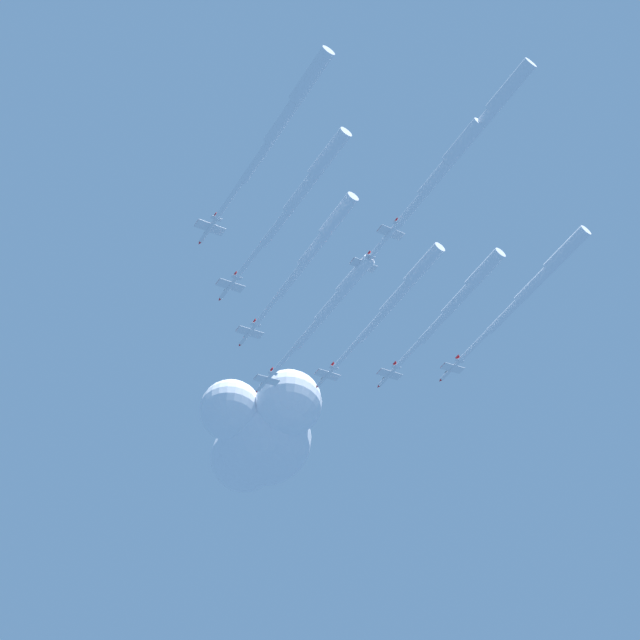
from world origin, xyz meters
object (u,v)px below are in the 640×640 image
at_px(jet_lead, 331,305).
at_px(jet_port_inner, 315,248).
at_px(jet_port_outer, 284,118).
at_px(jet_trail_starboard, 478,127).
at_px(jet_starboard_mid, 459,298).
at_px(jet_port_mid, 303,190).
at_px(jet_starboard_inner, 398,295).
at_px(jet_starboard_outer, 536,282).
at_px(jet_trail_port, 436,176).

xyz_separation_m(jet_lead, jet_port_inner, (10.64, -16.19, -0.04)).
distance_m(jet_port_inner, jet_port_outer, 38.68).
bearing_deg(jet_trail_starboard, jet_port_outer, -128.65).
xyz_separation_m(jet_port_inner, jet_starboard_mid, (16.61, 39.22, -3.08)).
height_order(jet_lead, jet_port_inner, jet_lead).
xyz_separation_m(jet_port_inner, jet_port_mid, (11.70, -14.86, -2.67)).
bearing_deg(jet_lead, jet_port_outer, -54.70).
relative_size(jet_port_inner, jet_starboard_mid, 1.04).
relative_size(jet_lead, jet_starboard_inner, 0.97).
height_order(jet_port_inner, jet_port_outer, jet_port_inner).
bearing_deg(jet_lead, jet_starboard_inner, 36.39).
distance_m(jet_starboard_mid, jet_starboard_outer, 21.14).
bearing_deg(jet_trail_port, jet_starboard_inner, 149.58).
distance_m(jet_lead, jet_port_mid, 38.34).
bearing_deg(jet_starboard_inner, jet_trail_port, -30.42).
distance_m(jet_port_outer, jet_trail_port, 42.17).
height_order(jet_starboard_inner, jet_starboard_mid, jet_starboard_inner).
height_order(jet_port_inner, jet_starboard_inner, jet_port_inner).
distance_m(jet_starboard_outer, jet_trail_port, 42.19).
distance_m(jet_lead, jet_trail_starboard, 64.27).
bearing_deg(jet_port_mid, jet_starboard_mid, 84.82).
xyz_separation_m(jet_starboard_inner, jet_starboard_mid, (11.94, 11.75, -2.69)).
relative_size(jet_starboard_inner, jet_port_mid, 0.98).
bearing_deg(jet_trail_port, jet_starboard_outer, 93.22).
relative_size(jet_port_mid, jet_port_outer, 0.98).
xyz_separation_m(jet_starboard_mid, jet_port_outer, (6.26, -70.35, 0.93)).
distance_m(jet_port_mid, jet_starboard_outer, 69.29).
distance_m(jet_starboard_inner, jet_trail_starboard, 52.61).
bearing_deg(jet_port_mid, jet_starboard_inner, 99.43).
bearing_deg(jet_starboard_mid, jet_starboard_outer, 32.60).
height_order(jet_port_inner, jet_trail_port, jet_trail_port).
height_order(jet_starboard_outer, jet_trail_starboard, jet_trail_starboard).
xyz_separation_m(jet_starboard_inner, jet_trail_port, (32.10, -18.85, 0.58)).
xyz_separation_m(jet_port_mid, jet_trail_port, (25.07, 23.48, 2.87)).
xyz_separation_m(jet_port_mid, jet_starboard_mid, (4.91, 54.08, -0.40)).
relative_size(jet_lead, jet_trail_port, 1.04).
height_order(jet_port_mid, jet_trail_starboard, jet_trail_starboard).
relative_size(jet_starboard_inner, jet_port_outer, 0.96).
relative_size(jet_starboard_inner, jet_trail_starboard, 0.97).
relative_size(jet_port_mid, jet_starboard_mid, 1.08).
bearing_deg(jet_starboard_mid, jet_trail_starboard, -42.14).
distance_m(jet_starboard_inner, jet_port_mid, 42.97).
xyz_separation_m(jet_starboard_mid, jet_starboard_outer, (17.81, 11.39, -0.07)).
bearing_deg(jet_trail_port, jet_starboard_mid, 123.39).
relative_size(jet_port_inner, jet_trail_starboard, 0.95).
bearing_deg(jet_lead, jet_trail_starboard, -8.76).
xyz_separation_m(jet_starboard_inner, jet_trail_starboard, (48.21, -21.07, 0.71)).
relative_size(jet_starboard_inner, jet_starboard_outer, 0.97).
distance_m(jet_starboard_mid, jet_trail_starboard, 49.03).
relative_size(jet_port_inner, jet_starboard_inner, 0.98).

